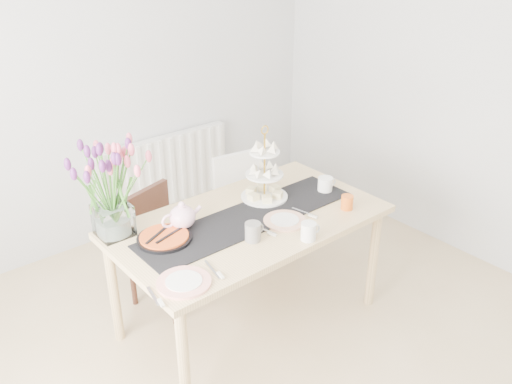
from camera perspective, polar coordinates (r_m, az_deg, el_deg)
room_shell at (r=2.37m, az=6.06°, el=1.04°), size 4.50×4.50×4.50m
radiator at (r=4.60m, az=-9.57°, el=2.21°), size 1.20×0.08×0.60m
dining_table at (r=3.23m, az=-0.72°, el=-4.00°), size 1.60×0.90×0.75m
chair_brown at (r=3.62m, az=-10.04°, el=-4.91°), size 0.48×0.48×0.79m
chair_white at (r=4.02m, az=-1.21°, el=-0.88°), size 0.45×0.45×0.81m
table_runner at (r=3.19m, az=-0.73°, el=-2.76°), size 1.40×0.35×0.01m
tulip_vase at (r=2.97m, az=-15.40°, el=1.77°), size 0.67×0.67×0.57m
cake_stand at (r=3.37m, az=0.89°, el=1.20°), size 0.30×0.30×0.43m
teapot at (r=3.08m, az=-7.76°, el=-2.61°), size 0.26×0.22×0.16m
cream_jug at (r=3.52m, az=7.29°, el=0.78°), size 0.11×0.11×0.10m
tart_tin at (r=3.01m, az=-9.63°, el=-4.84°), size 0.30×0.30×0.04m
mug_grey at (r=2.96m, az=-0.33°, el=-4.22°), size 0.09×0.09×0.11m
mug_white at (r=2.98m, az=5.54°, el=-4.15°), size 0.10×0.10×0.10m
mug_orange at (r=3.32m, az=9.57°, el=-1.08°), size 0.10×0.10×0.09m
plate_left at (r=2.67m, az=-7.60°, el=-9.40°), size 0.31×0.31×0.01m
plate_right at (r=3.16m, az=3.04°, el=-3.04°), size 0.30×0.30×0.01m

